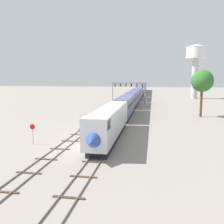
% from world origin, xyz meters
% --- Properties ---
extents(ground_plane, '(400.00, 400.00, 0.00)m').
position_xyz_m(ground_plane, '(0.00, 0.00, 0.00)').
color(ground_plane, gray).
extents(track_main, '(2.60, 200.00, 0.16)m').
position_xyz_m(track_main, '(2.00, 60.00, 0.07)').
color(track_main, slate).
rests_on(track_main, ground).
extents(track_near, '(2.60, 160.00, 0.16)m').
position_xyz_m(track_near, '(-3.50, 40.00, 0.07)').
color(track_near, slate).
rests_on(track_near, ground).
extents(passenger_train, '(3.04, 153.00, 4.80)m').
position_xyz_m(passenger_train, '(2.00, 70.32, 2.61)').
color(passenger_train, silver).
rests_on(passenger_train, ground).
extents(signal_gantry, '(12.10, 0.49, 7.74)m').
position_xyz_m(signal_gantry, '(-0.25, 54.36, 5.72)').
color(signal_gantry, '#999BA0').
rests_on(signal_gantry, ground).
extents(water_tower, '(8.20, 8.20, 22.97)m').
position_xyz_m(water_tower, '(25.68, 78.31, 17.38)').
color(water_tower, beige).
rests_on(water_tower, ground).
extents(stop_sign, '(0.76, 0.08, 2.88)m').
position_xyz_m(stop_sign, '(-8.00, -0.40, 1.87)').
color(stop_sign, gray).
rests_on(stop_sign, ground).
extents(trackside_tree_left, '(5.08, 5.08, 10.92)m').
position_xyz_m(trackside_tree_left, '(19.37, 28.15, 8.30)').
color(trackside_tree_left, brown).
rests_on(trackside_tree_left, ground).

